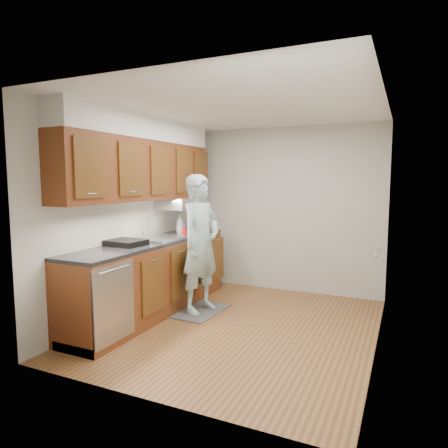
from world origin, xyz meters
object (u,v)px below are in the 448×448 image
soap_bottle_a (180,223)px  steel_can (187,230)px  person (201,234)px  soap_bottle_c (184,228)px  soap_bottle_b (180,228)px  soda_can (185,231)px  dish_rack (126,243)px

soap_bottle_a → steel_can: 0.14m
person → steel_can: 0.70m
soap_bottle_c → steel_can: size_ratio=1.39×
steel_can → person: bearing=-45.9°
soap_bottle_b → soda_can: (0.15, -0.14, -0.03)m
soda_can → dish_rack: size_ratio=0.32×
steel_can → dish_rack: (-0.12, -1.23, -0.02)m
soap_bottle_b → soda_can: size_ratio=1.44×
person → soap_bottle_c: 0.79m
soap_bottle_b → dish_rack: (-0.09, -1.10, -0.06)m
soda_can → steel_can: (-0.11, 0.27, -0.01)m
soap_bottle_a → steel_can: size_ratio=2.63×
person → soap_bottle_b: person is taller
soap_bottle_b → dish_rack: soap_bottle_b is taller
soda_can → dish_rack: (-0.24, -0.96, -0.03)m
soap_bottle_c → soap_bottle_a: bearing=-112.8°
soap_bottle_b → soap_bottle_c: bearing=103.6°
person → soap_bottle_b: 0.64m
soda_can → person: bearing=-32.1°
soap_bottle_a → dish_rack: bearing=-90.8°
soap_bottle_c → soda_can: bearing=-58.9°
soap_bottle_a → soap_bottle_c: soap_bottle_a is taller
person → soda_can: (-0.38, 0.24, -0.01)m
soap_bottle_b → soap_bottle_a: bearing=124.3°
soap_bottle_c → soda_can: soap_bottle_c is taller
person → soap_bottle_b: bearing=65.8°
soap_bottle_a → soap_bottle_b: bearing=-55.7°
steel_can → dish_rack: bearing=-95.7°
steel_can → soap_bottle_c: bearing=149.0°
steel_can → soap_bottle_a: bearing=-166.8°
soda_can → soap_bottle_c: bearing=121.1°
soap_bottle_c → steel_can: (0.08, -0.05, -0.02)m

